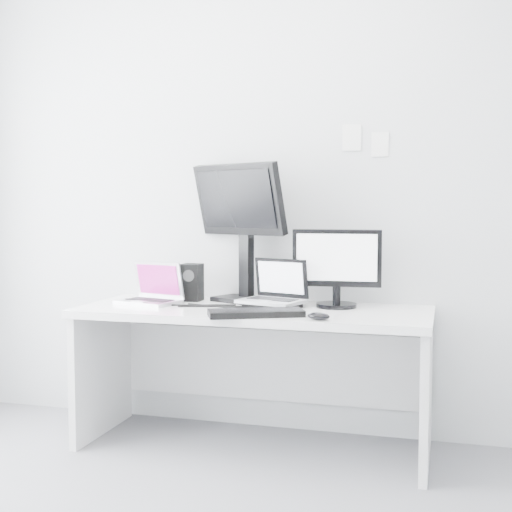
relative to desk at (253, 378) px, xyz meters
name	(u,v)px	position (x,y,z in m)	size (l,w,h in m)	color
back_wall	(271,189)	(0.00, 0.35, 0.99)	(3.60, 3.60, 0.00)	silver
desk	(253,378)	(0.00, 0.00, 0.00)	(1.80, 0.70, 0.73)	white
macbook	(148,282)	(-0.59, 0.00, 0.48)	(0.31, 0.23, 0.23)	silver
speaker	(192,282)	(-0.40, 0.18, 0.47)	(0.10, 0.10, 0.21)	black
dell_laptop	(271,283)	(0.09, 0.03, 0.49)	(0.31, 0.24, 0.26)	#A3A6AB
rear_monitor	(242,231)	(-0.13, 0.22, 0.75)	(0.57, 0.20, 0.77)	black
samsung_monitor	(337,267)	(0.41, 0.14, 0.57)	(0.46, 0.21, 0.42)	black
keyboard	(256,313)	(0.08, -0.25, 0.38)	(0.45, 0.16, 0.03)	black
mouse	(319,316)	(0.39, -0.28, 0.38)	(0.11, 0.07, 0.04)	black
wall_note_0	(352,137)	(0.45, 0.34, 1.26)	(0.10, 0.00, 0.14)	white
wall_note_1	(380,144)	(0.60, 0.34, 1.22)	(0.09, 0.00, 0.13)	white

